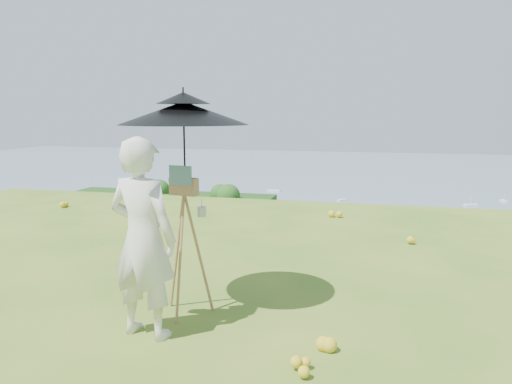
% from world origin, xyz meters
% --- Properties ---
extents(ground, '(14.00, 14.00, 0.00)m').
position_xyz_m(ground, '(0.00, 0.00, 0.00)').
color(ground, '#417120').
rests_on(ground, ground).
extents(shoreline_tier, '(170.00, 28.00, 8.00)m').
position_xyz_m(shoreline_tier, '(0.00, 75.00, -36.00)').
color(shoreline_tier, gray).
rests_on(shoreline_tier, bay_water).
extents(bay_water, '(700.00, 700.00, 0.00)m').
position_xyz_m(bay_water, '(0.00, 240.00, -34.00)').
color(bay_water, slate).
rests_on(bay_water, ground).
extents(peninsula, '(90.00, 60.00, 12.00)m').
position_xyz_m(peninsula, '(-75.00, 155.00, -29.00)').
color(peninsula, '#193E11').
rests_on(peninsula, bay_water).
extents(slope_trees, '(110.00, 50.00, 6.00)m').
position_xyz_m(slope_trees, '(0.00, 35.00, -15.00)').
color(slope_trees, '#245218').
rests_on(slope_trees, forest_slope).
extents(harbor_town, '(110.00, 22.00, 5.00)m').
position_xyz_m(harbor_town, '(0.00, 75.00, -29.50)').
color(harbor_town, beige).
rests_on(harbor_town, shoreline_tier).
extents(moored_boats, '(140.00, 140.00, 0.70)m').
position_xyz_m(moored_boats, '(-12.50, 161.00, -33.65)').
color(moored_boats, white).
rests_on(moored_boats, bay_water).
extents(wildflowers, '(10.00, 10.50, 0.12)m').
position_xyz_m(wildflowers, '(0.00, 0.25, 0.06)').
color(wildflowers, gold).
rests_on(wildflowers, ground).
extents(painter, '(0.76, 0.57, 1.90)m').
position_xyz_m(painter, '(0.89, -0.60, 0.95)').
color(painter, white).
rests_on(painter, ground).
extents(field_easel, '(0.70, 0.70, 1.58)m').
position_xyz_m(field_easel, '(1.07, -0.02, 0.79)').
color(field_easel, '#9B6E41').
rests_on(field_easel, ground).
extents(sun_umbrella, '(1.34, 1.34, 1.06)m').
position_xyz_m(sun_umbrella, '(1.07, 0.01, 1.83)').
color(sun_umbrella, black).
rests_on(sun_umbrella, field_easel).
extents(painter_cap, '(0.20, 0.23, 0.10)m').
position_xyz_m(painter_cap, '(0.89, -0.60, 1.84)').
color(painter_cap, '#D37480').
rests_on(painter_cap, painter).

